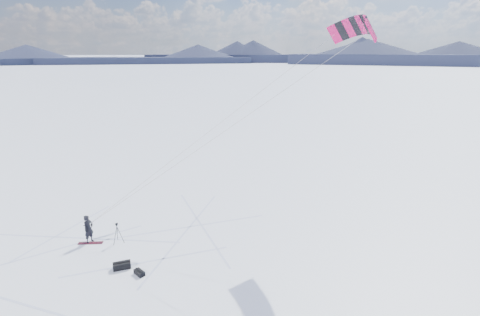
{
  "coord_description": "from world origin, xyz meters",
  "views": [
    {
      "loc": [
        8.08,
        -16.58,
        11.03
      ],
      "look_at": [
        7.24,
        3.32,
        4.86
      ],
      "focal_mm": 26.0,
      "sensor_mm": 36.0,
      "label": 1
    }
  ],
  "objects_px": {
    "snowboard": "(91,243)",
    "gear_bag_b": "(139,273)",
    "gear_bag_a": "(122,265)",
    "tripod": "(117,230)",
    "snowkiter": "(90,242)"
  },
  "relations": [
    {
      "from": "snowboard",
      "to": "gear_bag_b",
      "type": "height_order",
      "value": "gear_bag_b"
    },
    {
      "from": "gear_bag_a",
      "to": "gear_bag_b",
      "type": "distance_m",
      "value": 1.2
    },
    {
      "from": "snowboard",
      "to": "tripod",
      "type": "xyz_separation_m",
      "value": [
        1.65,
        0.15,
        0.81
      ]
    },
    {
      "from": "snowboard",
      "to": "gear_bag_b",
      "type": "distance_m",
      "value": 4.86
    },
    {
      "from": "tripod",
      "to": "gear_bag_b",
      "type": "xyz_separation_m",
      "value": [
        2.25,
        -3.04,
        -0.7
      ]
    },
    {
      "from": "tripod",
      "to": "gear_bag_b",
      "type": "relative_size",
      "value": 1.9
    },
    {
      "from": "snowboard",
      "to": "tripod",
      "type": "distance_m",
      "value": 1.85
    },
    {
      "from": "gear_bag_a",
      "to": "gear_bag_b",
      "type": "height_order",
      "value": "gear_bag_a"
    },
    {
      "from": "snowkiter",
      "to": "gear_bag_b",
      "type": "bearing_deg",
      "value": -106.58
    },
    {
      "from": "snowboard",
      "to": "tripod",
      "type": "height_order",
      "value": "tripod"
    },
    {
      "from": "snowboard",
      "to": "gear_bag_a",
      "type": "bearing_deg",
      "value": -46.22
    },
    {
      "from": "snowkiter",
      "to": "tripod",
      "type": "bearing_deg",
      "value": -69.02
    },
    {
      "from": "snowkiter",
      "to": "tripod",
      "type": "relative_size",
      "value": 1.36
    },
    {
      "from": "gear_bag_b",
      "to": "snowboard",
      "type": "bearing_deg",
      "value": -175.47
    },
    {
      "from": "gear_bag_b",
      "to": "snowkiter",
      "type": "bearing_deg",
      "value": -176.29
    }
  ]
}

